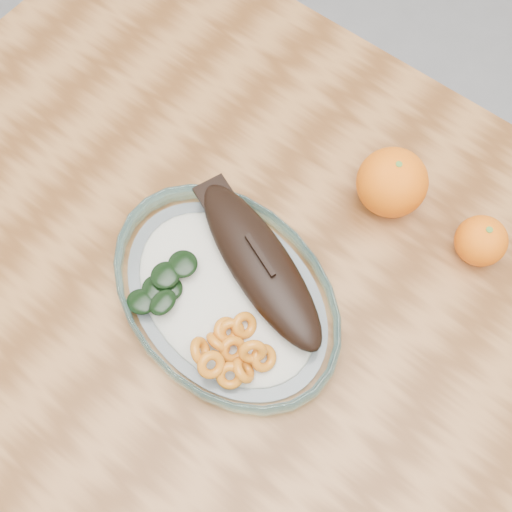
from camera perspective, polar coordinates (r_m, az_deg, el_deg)
name	(u,v)px	position (r m, az deg, el deg)	size (l,w,h in m)	color
ground	(269,408)	(1.51, 1.16, -13.39)	(3.00, 3.00, 0.00)	slate
dining_table	(278,322)	(0.88, 1.95, -5.84)	(1.20, 0.80, 0.75)	#5B3315
plated_meal	(227,292)	(0.77, -2.58, -3.19)	(0.68, 0.68, 0.08)	white
orange_left	(392,182)	(0.82, 11.99, 6.41)	(0.09, 0.09, 0.09)	#E35304
orange_right	(481,241)	(0.83, 19.37, 1.28)	(0.06, 0.06, 0.06)	#E35304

